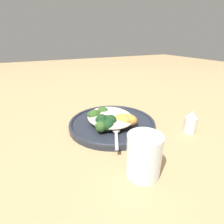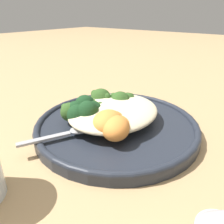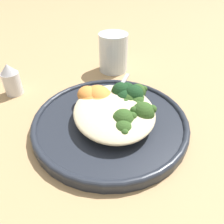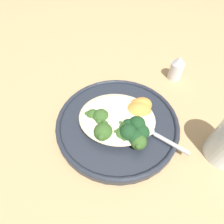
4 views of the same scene
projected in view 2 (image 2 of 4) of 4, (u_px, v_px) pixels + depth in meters
name	position (u px, v px, depth m)	size (l,w,h in m)	color
ground_plane	(110.00, 131.00, 0.40)	(4.00, 4.00, 0.00)	tan
plate	(117.00, 125.00, 0.40)	(0.29, 0.29, 0.02)	#232833
quinoa_mound	(115.00, 111.00, 0.40)	(0.18, 0.15, 0.03)	beige
broccoli_stalk_0	(126.00, 105.00, 0.42)	(0.11, 0.06, 0.03)	#ADC675
broccoli_stalk_1	(120.00, 105.00, 0.42)	(0.09, 0.08, 0.04)	#ADC675
broccoli_stalk_2	(114.00, 110.00, 0.41)	(0.09, 0.10, 0.03)	#ADC675
broccoli_stalk_3	(105.00, 103.00, 0.42)	(0.07, 0.12, 0.04)	#ADC675
broccoli_stalk_4	(95.00, 110.00, 0.40)	(0.04, 0.09, 0.03)	#ADC675
broccoli_stalk_5	(95.00, 111.00, 0.39)	(0.04, 0.08, 0.04)	#ADC675
broccoli_stalk_6	(78.00, 114.00, 0.39)	(0.07, 0.11, 0.03)	#ADC675
sweet_potato_chunk_0	(116.00, 128.00, 0.33)	(0.05, 0.04, 0.04)	orange
sweet_potato_chunk_1	(108.00, 123.00, 0.35)	(0.06, 0.05, 0.04)	orange
sweet_potato_chunk_2	(109.00, 121.00, 0.36)	(0.06, 0.05, 0.03)	orange
sweet_potato_chunk_3	(111.00, 124.00, 0.35)	(0.07, 0.05, 0.03)	orange
kale_tuft	(84.00, 111.00, 0.38)	(0.06, 0.07, 0.04)	#193D1E
spoon	(71.00, 132.00, 0.35)	(0.11, 0.07, 0.01)	#A3A3A8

